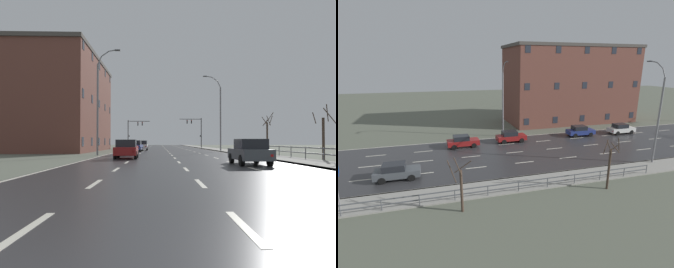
{
  "view_description": "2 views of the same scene",
  "coord_description": "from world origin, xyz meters",
  "views": [
    {
      "loc": [
        -1.42,
        -3.22,
        1.42
      ],
      "look_at": [
        0.49,
        57.12,
        2.83
      ],
      "focal_mm": 34.16,
      "sensor_mm": 36.0,
      "label": 1
    },
    {
      "loc": [
        28.6,
        19.5,
        10.49
      ],
      "look_at": [
        0.0,
        27.89,
        2.45
      ],
      "focal_mm": 27.63,
      "sensor_mm": 36.0,
      "label": 2
    }
  ],
  "objects": [
    {
      "name": "car_far_left",
      "position": [
        -4.54,
        40.92,
        0.8
      ],
      "size": [
        1.99,
        4.18,
        1.57
      ],
      "rotation": [
        0.0,
        0.0,
        -0.05
      ],
      "color": "navy",
      "rests_on": "ground"
    },
    {
      "name": "car_near_left",
      "position": [
        4.15,
        15.97,
        0.8
      ],
      "size": [
        1.85,
        4.11,
        1.57
      ],
      "rotation": [
        0.0,
        0.0,
        -0.0
      ],
      "color": "#474C51",
      "rests_on": "ground"
    },
    {
      "name": "street_lamp_left_bank",
      "position": [
        -7.46,
        29.65,
        5.37
      ],
      "size": [
        2.4,
        0.24,
        10.94
      ],
      "color": "slate",
      "rests_on": "ground"
    },
    {
      "name": "street_lamp_midground",
      "position": [
        7.44,
        42.39,
        5.33
      ],
      "size": [
        2.6,
        0.24,
        10.92
      ],
      "color": "slate",
      "rests_on": "ground"
    },
    {
      "name": "car_distant",
      "position": [
        -4.47,
        29.9,
        0.8
      ],
      "size": [
        1.87,
        4.12,
        1.57
      ],
      "rotation": [
        0.0,
        0.0,
        0.01
      ],
      "color": "maroon",
      "rests_on": "ground"
    },
    {
      "name": "car_near_right",
      "position": [
        -3.95,
        47.8,
        0.8
      ],
      "size": [
        1.84,
        4.1,
        1.57
      ],
      "rotation": [
        0.0,
        0.0,
        -0.0
      ],
      "color": "silver",
      "rests_on": "ground"
    },
    {
      "name": "ground_plane",
      "position": [
        0.0,
        48.0,
        -0.06
      ],
      "size": [
        160.0,
        160.0,
        0.12
      ],
      "color": "#5B6051"
    },
    {
      "name": "guardrail",
      "position": [
        9.85,
        23.46,
        0.71
      ],
      "size": [
        0.07,
        31.96,
        1.0
      ],
      "color": "#515459",
      "rests_on": "ground"
    },
    {
      "name": "bare_tree_near",
      "position": [
        11.44,
        21.16,
        1.9
      ],
      "size": [
        1.66,
        1.76,
        4.3
      ],
      "color": "#423328",
      "rests_on": "ground"
    },
    {
      "name": "bare_tree_mid",
      "position": [
        11.4,
        33.74,
        2.2
      ],
      "size": [
        1.4,
        1.47,
        4.86
      ],
      "color": "#423328",
      "rests_on": "ground"
    },
    {
      "name": "car_far_right",
      "position": [
        -4.0,
        23.17,
        0.8
      ],
      "size": [
        1.9,
        4.13,
        1.57
      ],
      "rotation": [
        0.0,
        0.0,
        0.02
      ],
      "color": "maroon",
      "rests_on": "ground"
    },
    {
      "name": "brick_building",
      "position": [
        -15.44,
        44.79,
        6.94
      ],
      "size": [
        10.66,
        23.66,
        13.87
      ],
      "color": "brown",
      "rests_on": "ground"
    }
  ]
}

